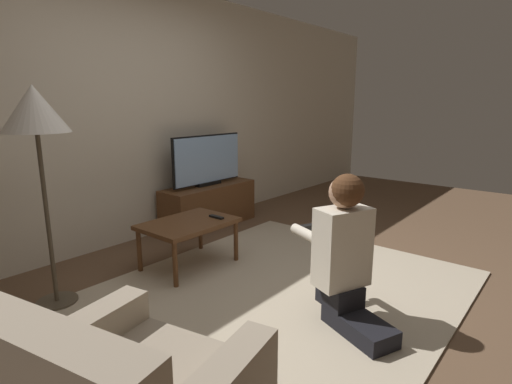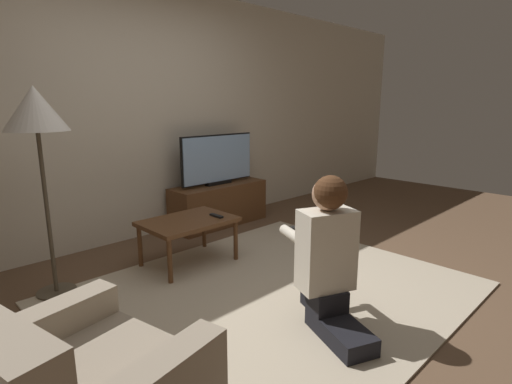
{
  "view_description": "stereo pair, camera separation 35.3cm",
  "coord_description": "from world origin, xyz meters",
  "px_view_note": "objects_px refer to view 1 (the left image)",
  "views": [
    {
      "loc": [
        -2.27,
        -1.64,
        1.42
      ],
      "look_at": [
        0.39,
        0.55,
        0.64
      ],
      "focal_mm": 28.0,
      "sensor_mm": 36.0,
      "label": 1
    },
    {
      "loc": [
        -2.03,
        -1.9,
        1.42
      ],
      "look_at": [
        0.39,
        0.55,
        0.64
      ],
      "focal_mm": 28.0,
      "sensor_mm": 36.0,
      "label": 2
    }
  ],
  "objects_px": {
    "tv": "(208,160)",
    "person_kneeling": "(344,251)",
    "coffee_table": "(188,227)",
    "floor_lamp": "(35,119)"
  },
  "relations": [
    {
      "from": "tv",
      "to": "person_kneeling",
      "type": "distance_m",
      "value": 2.42
    },
    {
      "from": "tv",
      "to": "floor_lamp",
      "type": "distance_m",
      "value": 2.15
    },
    {
      "from": "coffee_table",
      "to": "floor_lamp",
      "type": "relative_size",
      "value": 0.51
    },
    {
      "from": "tv",
      "to": "person_kneeling",
      "type": "bearing_deg",
      "value": -113.03
    },
    {
      "from": "coffee_table",
      "to": "person_kneeling",
      "type": "bearing_deg",
      "value": -89.24
    },
    {
      "from": "coffee_table",
      "to": "floor_lamp",
      "type": "height_order",
      "value": "floor_lamp"
    },
    {
      "from": "tv",
      "to": "coffee_table",
      "type": "height_order",
      "value": "tv"
    },
    {
      "from": "person_kneeling",
      "to": "coffee_table",
      "type": "bearing_deg",
      "value": -66.17
    },
    {
      "from": "tv",
      "to": "coffee_table",
      "type": "bearing_deg",
      "value": -141.98
    },
    {
      "from": "coffee_table",
      "to": "person_kneeling",
      "type": "xyz_separation_m",
      "value": [
        0.02,
        -1.46,
        0.13
      ]
    }
  ]
}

